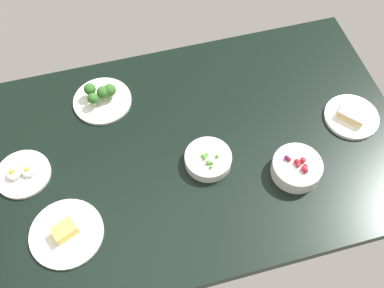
{
  "coord_description": "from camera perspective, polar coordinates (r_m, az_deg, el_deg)",
  "views": [
    {
      "loc": [
        20.88,
        77.46,
        135.47
      ],
      "look_at": [
        0.0,
        0.0,
        6.0
      ],
      "focal_mm": 42.54,
      "sensor_mm": 36.0,
      "label": 1
    }
  ],
  "objects": [
    {
      "name": "dining_table",
      "position": [
        1.56,
        0.0,
        -0.78
      ],
      "size": [
        146.18,
        90.96,
        4.0
      ],
      "primitive_type": "cube",
      "color": "black",
      "rests_on": "ground"
    },
    {
      "name": "plate_broccoli",
      "position": [
        1.67,
        -11.27,
        5.71
      ],
      "size": [
        20.89,
        20.89,
        7.27
      ],
      "color": "white",
      "rests_on": "dining_table"
    },
    {
      "name": "plate_cheese",
      "position": [
        1.45,
        -15.49,
        -10.69
      ],
      "size": [
        22.44,
        22.44,
        4.72
      ],
      "color": "white",
      "rests_on": "dining_table"
    },
    {
      "name": "plate_eggs",
      "position": [
        1.58,
        -20.51,
        -3.5
      ],
      "size": [
        17.88,
        17.88,
        4.6
      ],
      "color": "white",
      "rests_on": "dining_table"
    },
    {
      "name": "bowl_peas",
      "position": [
        1.49,
        2.02,
        -1.9
      ],
      "size": [
        15.63,
        15.63,
        5.16
      ],
      "color": "white",
      "rests_on": "dining_table"
    },
    {
      "name": "plate_sandwich",
      "position": [
        1.69,
        19.43,
        3.37
      ],
      "size": [
        19.07,
        19.07,
        4.54
      ],
      "color": "white",
      "rests_on": "dining_table"
    },
    {
      "name": "bowl_berries",
      "position": [
        1.5,
        12.98,
        -2.91
      ],
      "size": [
        16.21,
        16.21,
        7.28
      ],
      "color": "white",
      "rests_on": "dining_table"
    }
  ]
}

